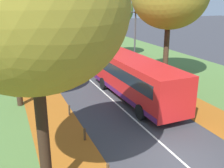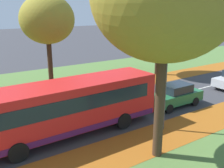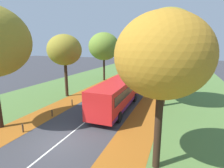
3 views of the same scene
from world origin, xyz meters
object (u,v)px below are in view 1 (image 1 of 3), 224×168
(streetlamp_right, at_px, (132,38))
(car_blue_fourth_in_line, at_px, (55,37))
(tree_left_nearest, at_px, (31,7))
(bollard_fourth, at_px, (69,110))
(car_green_lead, at_px, (98,63))
(tree_left_mid, at_px, (7,5))
(tree_left_near, at_px, (10,17))
(car_silver_following, at_px, (76,50))
(tree_right_mid, at_px, (116,11))
(car_grey_third_in_line, at_px, (66,42))
(bollard_third, at_px, (85,134))
(bus, at_px, (134,77))

(streetlamp_right, relative_size, car_blue_fourth_in_line, 1.42)
(tree_left_nearest, xyz_separation_m, streetlamp_right, (9.61, 12.33, -3.07))
(bollard_fourth, relative_size, car_green_lead, 0.16)
(tree_left_mid, bearing_deg, tree_left_near, -91.11)
(tree_left_near, xyz_separation_m, streetlamp_right, (9.92, 2.81, -2.21))
(tree_left_nearest, xyz_separation_m, bollard_fourth, (2.43, 6.59, -6.46))
(tree_left_nearest, relative_size, tree_left_near, 1.20)
(tree_left_near, bearing_deg, car_green_lead, 38.12)
(streetlamp_right, distance_m, car_silver_following, 11.72)
(tree_right_mid, distance_m, bollard_fourth, 18.03)
(car_green_lead, relative_size, car_blue_fourth_in_line, 1.00)
(tree_left_nearest, height_order, streetlamp_right, tree_left_nearest)
(car_grey_third_in_line, bearing_deg, bollard_fourth, -102.55)
(car_silver_following, bearing_deg, tree_left_near, -118.98)
(tree_right_mid, xyz_separation_m, car_blue_fourth_in_line, (-4.58, 15.18, -4.80))
(car_blue_fourth_in_line, bearing_deg, tree_left_mid, -116.11)
(car_green_lead, bearing_deg, car_silver_following, 91.58)
(tree_right_mid, bearing_deg, streetlamp_right, -104.62)
(car_blue_fourth_in_line, bearing_deg, tree_left_nearest, -101.39)
(bollard_fourth, height_order, car_green_lead, car_green_lead)
(tree_left_nearest, bearing_deg, bollard_third, 53.53)
(car_grey_third_in_line, distance_m, car_blue_fourth_in_line, 6.34)
(tree_left_nearest, bearing_deg, tree_left_mid, 90.22)
(tree_left_nearest, bearing_deg, bus, 45.58)
(bollard_third, height_order, streetlamp_right, streetlamp_right)
(car_green_lead, bearing_deg, car_blue_fourth_in_line, 90.95)
(tree_left_near, distance_m, car_silver_following, 16.75)
(bollard_fourth, distance_m, bus, 5.28)
(tree_left_nearest, distance_m, bollard_third, 7.66)
(car_blue_fourth_in_line, bearing_deg, tree_right_mid, -73.19)
(tree_left_mid, height_order, bollard_third, tree_left_mid)
(tree_left_mid, relative_size, bollard_fourth, 12.79)
(tree_left_near, bearing_deg, bollard_fourth, -46.93)
(tree_left_nearest, distance_m, car_silver_following, 25.33)
(bollard_third, xyz_separation_m, car_green_lead, (5.19, 12.45, 0.48))
(tree_left_mid, height_order, car_grey_third_in_line, tree_left_mid)
(bollard_third, relative_size, streetlamp_right, 0.11)
(tree_right_mid, xyz_separation_m, car_green_lead, (-4.25, -5.27, -4.80))
(car_silver_following, relative_size, car_blue_fourth_in_line, 0.99)
(streetlamp_right, bearing_deg, bus, -114.65)
(tree_right_mid, distance_m, car_green_lead, 8.30)
(streetlamp_right, bearing_deg, bollard_fourth, -141.37)
(tree_left_nearest, distance_m, car_blue_fourth_in_line, 37.40)
(car_grey_third_in_line, bearing_deg, car_blue_fourth_in_line, 92.91)
(tree_right_mid, bearing_deg, tree_left_nearest, -119.47)
(tree_left_nearest, distance_m, tree_left_near, 9.56)
(bollard_fourth, distance_m, car_grey_third_in_line, 23.84)
(bollard_third, bearing_deg, car_silver_following, 76.13)
(tree_left_nearest, distance_m, tree_right_mid, 24.17)
(car_blue_fourth_in_line, bearing_deg, car_green_lead, -89.05)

